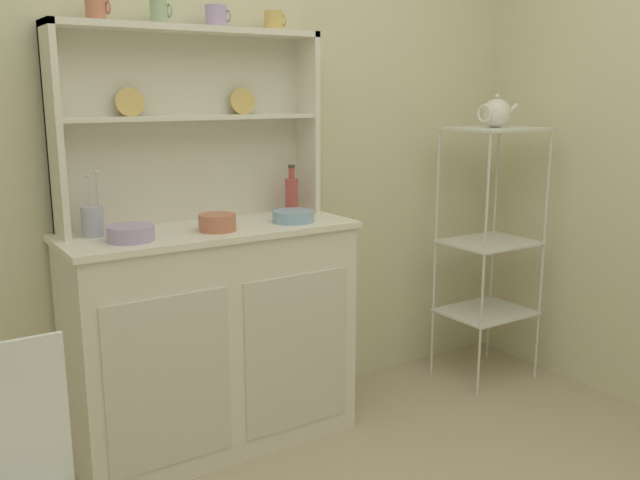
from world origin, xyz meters
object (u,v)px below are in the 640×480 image
cup_terracotta_0 (96,8)px  bowl_mixing_large (131,233)px  hutch_shelf_unit (189,111)px  bakers_rack (490,228)px  porcelain_teapot (496,113)px  jam_bottle (292,194)px  hutch_cabinet (213,336)px  utensil_jar (93,221)px

cup_terracotta_0 → bowl_mixing_large: 0.80m
hutch_shelf_unit → cup_terracotta_0: cup_terracotta_0 is taller
bakers_rack → porcelain_teapot: size_ratio=5.57×
bakers_rack → jam_bottle: size_ratio=5.93×
cup_terracotta_0 → bowl_mixing_large: size_ratio=0.54×
hutch_cabinet → utensil_jar: utensil_jar is taller
bakers_rack → jam_bottle: bakers_rack is taller
bowl_mixing_large → utensil_jar: 0.18m
bowl_mixing_large → utensil_jar: utensil_jar is taller
bakers_rack → utensil_jar: bearing=174.3°
bowl_mixing_large → porcelain_teapot: 1.81m
bowl_mixing_large → jam_bottle: bearing=11.9°
cup_terracotta_0 → porcelain_teapot: bearing=-7.4°
cup_terracotta_0 → utensil_jar: (-0.07, -0.04, -0.75)m
utensil_jar → bowl_mixing_large: bearing=-59.7°
hutch_cabinet → utensil_jar: bearing=169.5°
bowl_mixing_large → utensil_jar: size_ratio=0.68×
bowl_mixing_large → porcelain_teapot: bearing=-1.1°
hutch_shelf_unit → cup_terracotta_0: (-0.35, -0.04, 0.36)m
hutch_cabinet → porcelain_teapot: porcelain_teapot is taller
hutch_shelf_unit → jam_bottle: hutch_shelf_unit is taller
utensil_jar → porcelain_teapot: porcelain_teapot is taller
bakers_rack → cup_terracotta_0: cup_terracotta_0 is taller
bakers_rack → utensil_jar: (-1.86, 0.19, 0.19)m
bowl_mixing_large → bakers_rack: bearing=-1.1°
hutch_shelf_unit → utensil_jar: size_ratio=4.40×
cup_terracotta_0 → porcelain_teapot: (1.78, -0.23, -0.39)m
bakers_rack → bowl_mixing_large: size_ratio=7.62×
hutch_shelf_unit → bakers_rack: bearing=-10.8°
utensil_jar → porcelain_teapot: (1.86, -0.19, 0.36)m
hutch_cabinet → bowl_mixing_large: bowl_mixing_large is taller
bakers_rack → porcelain_teapot: bearing=180.0°
jam_bottle → utensil_jar: 0.85m
hutch_cabinet → jam_bottle: (0.42, 0.09, 0.53)m
jam_bottle → hutch_shelf_unit: bearing=169.4°
hutch_shelf_unit → porcelain_teapot: (1.44, -0.27, -0.02)m
hutch_cabinet → bakers_rack: (1.44, -0.11, 0.31)m
hutch_shelf_unit → bowl_mixing_large: 0.58m
hutch_shelf_unit → jam_bottle: (0.42, -0.08, -0.35)m
hutch_cabinet → utensil_jar: size_ratio=4.71×
hutch_cabinet → porcelain_teapot: (1.44, -0.11, 0.86)m
hutch_shelf_unit → bakers_rack: hutch_shelf_unit is taller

